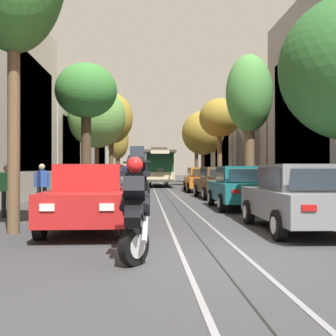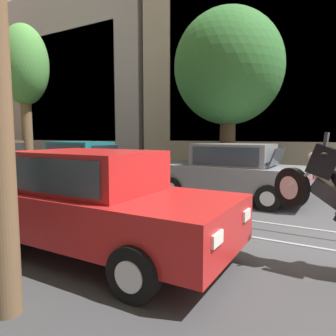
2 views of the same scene
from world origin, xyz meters
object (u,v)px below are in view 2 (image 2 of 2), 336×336
at_px(parked_car_teal_second_right, 79,163).
at_px(street_tree_kerb_right_near, 229,69).
at_px(parked_car_grey_near_right, 230,171).
at_px(parked_car_red_near_left, 95,202).
at_px(fire_hydrant, 220,177).
at_px(street_tree_kerb_right_second, 24,68).

xyz_separation_m(parked_car_teal_second_right, street_tree_kerb_right_near, (1.84, -5.15, 3.21)).
bearing_deg(parked_car_grey_near_right, street_tree_kerb_right_near, 21.59).
height_order(parked_car_red_near_left, fire_hydrant, parked_car_red_near_left).
bearing_deg(street_tree_kerb_right_second, parked_car_red_near_left, -121.36).
relative_size(parked_car_teal_second_right, street_tree_kerb_right_second, 0.61).
relative_size(parked_car_grey_near_right, street_tree_kerb_right_near, 0.74).
xyz_separation_m(parked_car_red_near_left, parked_car_teal_second_right, (4.82, 5.37, 0.00)).
relative_size(parked_car_red_near_left, street_tree_kerb_right_second, 0.61).
bearing_deg(street_tree_kerb_right_second, parked_car_teal_second_right, -107.54).
distance_m(street_tree_kerb_right_near, fire_hydrant, 3.61).
xyz_separation_m(parked_car_red_near_left, street_tree_kerb_right_near, (6.66, 0.22, 3.21)).
relative_size(parked_car_grey_near_right, fire_hydrant, 5.21).
distance_m(street_tree_kerb_right_near, street_tree_kerb_right_second, 10.50).
height_order(street_tree_kerb_right_near, fire_hydrant, street_tree_kerb_right_near).
distance_m(parked_car_teal_second_right, street_tree_kerb_right_second, 7.03).
bearing_deg(parked_car_red_near_left, fire_hydrant, 2.89).
bearing_deg(parked_car_grey_near_right, fire_hydrant, 30.42).
distance_m(parked_car_grey_near_right, parked_car_teal_second_right, 5.83).
relative_size(parked_car_red_near_left, fire_hydrant, 5.21).
bearing_deg(street_tree_kerb_right_second, parked_car_grey_near_right, -98.01).
bearing_deg(parked_car_red_near_left, parked_car_grey_near_right, -5.37).
height_order(parked_car_grey_near_right, parked_car_teal_second_right, same).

